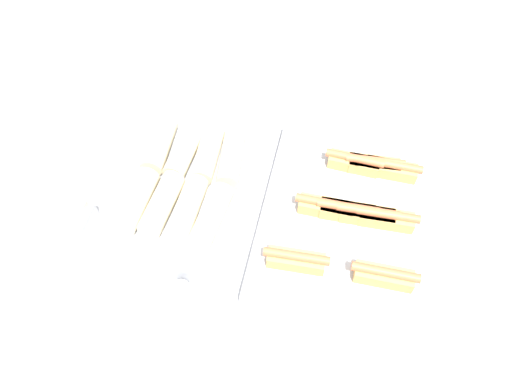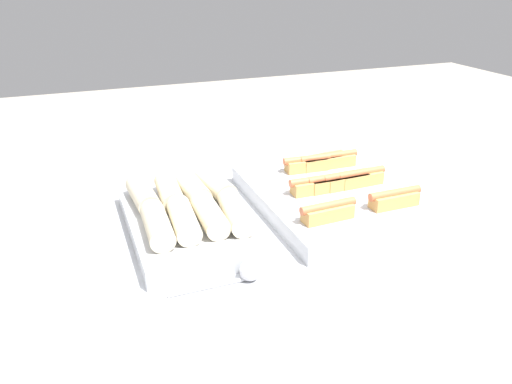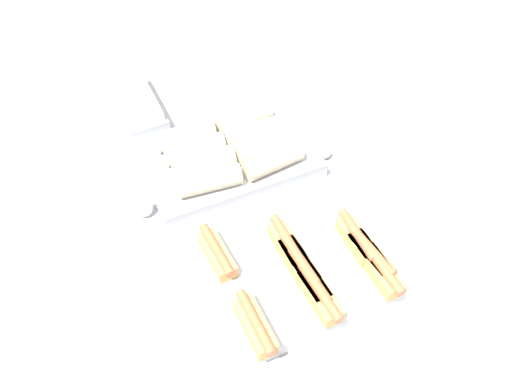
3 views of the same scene
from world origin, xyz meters
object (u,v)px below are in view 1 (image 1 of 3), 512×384
at_px(tray_wraps, 186,186).
at_px(serving_spoon_far, 234,123).
at_px(tray_hotdogs, 339,216).
at_px(tray_side_front, 21,236).
at_px(serving_spoon_near, 176,288).

relative_size(tray_wraps, serving_spoon_far, 2.15).
distance_m(tray_hotdogs, tray_side_front, 0.79).
bearing_deg(serving_spoon_near, serving_spoon_far, 89.53).
relative_size(tray_hotdogs, serving_spoon_far, 2.46).
relative_size(tray_hotdogs, tray_wraps, 1.14).
height_order(tray_hotdogs, tray_wraps, tray_wraps).
bearing_deg(serving_spoon_near, tray_wraps, 101.46).
distance_m(tray_side_front, serving_spoon_far, 0.65).
xyz_separation_m(tray_side_front, serving_spoon_far, (0.41, 0.50, -0.02)).
xyz_separation_m(tray_hotdogs, serving_spoon_near, (-0.35, -0.27, -0.01)).
bearing_deg(tray_side_front, tray_wraps, 32.59).
bearing_deg(tray_side_front, tray_hotdogs, 16.95).
bearing_deg(tray_side_front, serving_spoon_near, -5.81).
bearing_deg(tray_hotdogs, serving_spoon_near, -141.85).
bearing_deg(tray_wraps, serving_spoon_near, -78.54).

